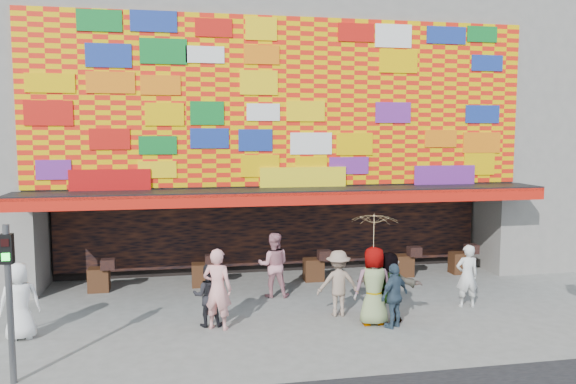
{
  "coord_description": "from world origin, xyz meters",
  "views": [
    {
      "loc": [
        -3.04,
        -12.33,
        4.64
      ],
      "look_at": [
        -0.32,
        2.0,
        3.12
      ],
      "focal_mm": 35.0,
      "sensor_mm": 36.0,
      "label": 1
    }
  ],
  "objects_px": {
    "ped_d": "(338,283)",
    "ped_f": "(389,286)",
    "parasol": "(375,235)",
    "ped_i": "(274,265)",
    "ped_e": "(394,296)",
    "ped_h": "(467,276)",
    "ped_a": "(20,301)",
    "ped_g": "(374,286)",
    "ped_c": "(208,295)",
    "ped_b": "(217,289)",
    "signal_left": "(9,286)"
  },
  "relations": [
    {
      "from": "ped_c",
      "to": "ped_g",
      "type": "height_order",
      "value": "ped_g"
    },
    {
      "from": "ped_c",
      "to": "ped_g",
      "type": "relative_size",
      "value": 0.79
    },
    {
      "from": "ped_d",
      "to": "ped_g",
      "type": "bearing_deg",
      "value": 133.24
    },
    {
      "from": "ped_e",
      "to": "ped_i",
      "type": "relative_size",
      "value": 0.85
    },
    {
      "from": "signal_left",
      "to": "ped_g",
      "type": "relative_size",
      "value": 1.56
    },
    {
      "from": "ped_c",
      "to": "ped_d",
      "type": "bearing_deg",
      "value": -171.57
    },
    {
      "from": "parasol",
      "to": "ped_d",
      "type": "bearing_deg",
      "value": 129.01
    },
    {
      "from": "ped_e",
      "to": "ped_f",
      "type": "relative_size",
      "value": 0.89
    },
    {
      "from": "signal_left",
      "to": "parasol",
      "type": "relative_size",
      "value": 1.51
    },
    {
      "from": "ped_c",
      "to": "parasol",
      "type": "distance_m",
      "value": 4.27
    },
    {
      "from": "ped_f",
      "to": "ped_g",
      "type": "relative_size",
      "value": 0.91
    },
    {
      "from": "ped_e",
      "to": "ped_g",
      "type": "height_order",
      "value": "ped_g"
    },
    {
      "from": "ped_d",
      "to": "ped_h",
      "type": "bearing_deg",
      "value": -175.05
    },
    {
      "from": "ped_c",
      "to": "parasol",
      "type": "height_order",
      "value": "parasol"
    },
    {
      "from": "signal_left",
      "to": "ped_c",
      "type": "bearing_deg",
      "value": 33.72
    },
    {
      "from": "ped_b",
      "to": "ped_e",
      "type": "distance_m",
      "value": 4.22
    },
    {
      "from": "ped_a",
      "to": "ped_c",
      "type": "distance_m",
      "value": 4.21
    },
    {
      "from": "ped_c",
      "to": "ped_b",
      "type": "bearing_deg",
      "value": 134.04
    },
    {
      "from": "ped_e",
      "to": "ped_f",
      "type": "xyz_separation_m",
      "value": [
        0.04,
        0.47,
        0.09
      ]
    },
    {
      "from": "parasol",
      "to": "ped_i",
      "type": "bearing_deg",
      "value": 125.86
    },
    {
      "from": "ped_e",
      "to": "ped_h",
      "type": "xyz_separation_m",
      "value": [
        2.51,
        1.16,
        0.06
      ]
    },
    {
      "from": "ped_h",
      "to": "ped_i",
      "type": "xyz_separation_m",
      "value": [
        -4.94,
        1.92,
        0.07
      ]
    },
    {
      "from": "ped_d",
      "to": "ped_e",
      "type": "xyz_separation_m",
      "value": [
        1.08,
        -1.12,
        -0.06
      ]
    },
    {
      "from": "ped_a",
      "to": "ped_d",
      "type": "relative_size",
      "value": 1.05
    },
    {
      "from": "ped_f",
      "to": "ped_e",
      "type": "bearing_deg",
      "value": 107.82
    },
    {
      "from": "ped_c",
      "to": "ped_e",
      "type": "bearing_deg",
      "value": 173.29
    },
    {
      "from": "ped_e",
      "to": "ped_i",
      "type": "height_order",
      "value": "ped_i"
    },
    {
      "from": "parasol",
      "to": "ped_f",
      "type": "bearing_deg",
      "value": 20.1
    },
    {
      "from": "ped_f",
      "to": "ped_b",
      "type": "bearing_deg",
      "value": 19.89
    },
    {
      "from": "ped_h",
      "to": "ped_i",
      "type": "height_order",
      "value": "ped_i"
    },
    {
      "from": "signal_left",
      "to": "ped_d",
      "type": "height_order",
      "value": "signal_left"
    },
    {
      "from": "ped_b",
      "to": "ped_c",
      "type": "relative_size",
      "value": 1.29
    },
    {
      "from": "ped_b",
      "to": "ped_f",
      "type": "height_order",
      "value": "ped_b"
    },
    {
      "from": "ped_a",
      "to": "ped_c",
      "type": "bearing_deg",
      "value": 166.4
    },
    {
      "from": "ped_d",
      "to": "ped_i",
      "type": "relative_size",
      "value": 0.92
    },
    {
      "from": "ped_d",
      "to": "ped_e",
      "type": "distance_m",
      "value": 1.55
    },
    {
      "from": "ped_e",
      "to": "ped_g",
      "type": "bearing_deg",
      "value": -66.32
    },
    {
      "from": "ped_e",
      "to": "parasol",
      "type": "relative_size",
      "value": 0.79
    },
    {
      "from": "ped_d",
      "to": "ped_f",
      "type": "bearing_deg",
      "value": 154.02
    },
    {
      "from": "ped_b",
      "to": "ped_f",
      "type": "xyz_separation_m",
      "value": [
        4.2,
        -0.22,
        -0.1
      ]
    },
    {
      "from": "ped_d",
      "to": "ped_g",
      "type": "xyz_separation_m",
      "value": [
        0.66,
        -0.82,
        0.12
      ]
    },
    {
      "from": "ped_h",
      "to": "ped_d",
      "type": "bearing_deg",
      "value": 5.62
    },
    {
      "from": "ped_a",
      "to": "ped_i",
      "type": "distance_m",
      "value": 6.56
    },
    {
      "from": "ped_i",
      "to": "signal_left",
      "type": "bearing_deg",
      "value": 48.36
    },
    {
      "from": "signal_left",
      "to": "ped_b",
      "type": "distance_m",
      "value": 4.61
    },
    {
      "from": "ped_c",
      "to": "ped_i",
      "type": "height_order",
      "value": "ped_i"
    },
    {
      "from": "ped_a",
      "to": "ped_d",
      "type": "height_order",
      "value": "ped_a"
    },
    {
      "from": "ped_g",
      "to": "parasol",
      "type": "relative_size",
      "value": 0.96
    },
    {
      "from": "ped_c",
      "to": "ped_i",
      "type": "relative_size",
      "value": 0.82
    },
    {
      "from": "signal_left",
      "to": "ped_g",
      "type": "bearing_deg",
      "value": 13.44
    }
  ]
}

